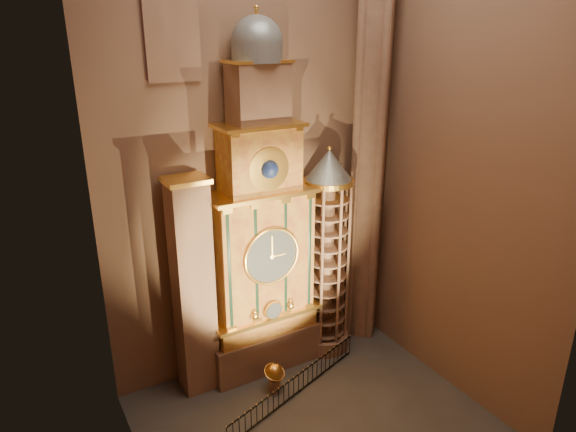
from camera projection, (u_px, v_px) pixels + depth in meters
floor at (317, 424)px, 21.94m from camera, size 14.00×14.00×0.00m
wall_back at (249, 145)px, 23.03m from camera, size 22.00×0.00×22.00m
wall_left at (123, 209)px, 14.85m from camera, size 0.00×22.00×22.00m
wall_right at (462, 153)px, 21.46m from camera, size 0.00×22.00×22.00m
astronomical_clock at (261, 241)px, 23.67m from camera, size 5.60×2.41×16.70m
portrait_tower at (193, 288)px, 22.61m from camera, size 1.80×1.60×10.20m
stair_turret at (326, 255)px, 25.59m from camera, size 2.50×2.50×10.80m
gothic_pier at (370, 135)px, 25.09m from camera, size 2.04×2.04×22.00m
stained_glass_window at (171, 12)px, 19.56m from camera, size 2.20×0.14×5.20m
celestial_globe at (275, 375)px, 23.66m from camera, size 1.19×1.15×1.45m
iron_railing at (296, 385)px, 23.49m from camera, size 8.11×2.76×1.01m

